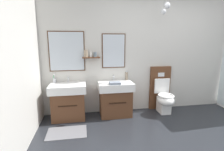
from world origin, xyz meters
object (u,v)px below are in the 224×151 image
at_px(vanity_sink_left, 68,100).
at_px(soap_dispenser, 127,76).
at_px(toothbrush_cup, 54,80).
at_px(toilet, 163,95).
at_px(vanity_sink_right, 115,98).
at_px(folded_hand_towel, 115,83).

bearing_deg(vanity_sink_left, soap_dispenser, 8.58).
distance_m(toothbrush_cup, soap_dispenser, 1.54).
xyz_separation_m(toilet, toothbrush_cup, (-2.34, 0.16, 0.40)).
bearing_deg(vanity_sink_right, soap_dispenser, 33.36).
bearing_deg(vanity_sink_right, toilet, 1.04).
xyz_separation_m(vanity_sink_left, folded_hand_towel, (0.93, -0.16, 0.36)).
xyz_separation_m(vanity_sink_left, toothbrush_cup, (-0.28, 0.18, 0.40)).
height_order(toilet, soap_dispenser, toilet).
height_order(toilet, toothbrush_cup, toilet).
bearing_deg(toilet, folded_hand_towel, -170.97).
height_order(vanity_sink_left, soap_dispenser, soap_dispenser).
bearing_deg(soap_dispenser, vanity_sink_right, -146.64).
relative_size(vanity_sink_left, toilet, 0.72).
bearing_deg(toothbrush_cup, vanity_sink_left, -32.84).
distance_m(vanity_sink_right, toothbrush_cup, 1.33).
bearing_deg(folded_hand_towel, toothbrush_cup, 164.35).
bearing_deg(toothbrush_cup, folded_hand_towel, -15.65).
distance_m(vanity_sink_right, toilet, 1.09).
bearing_deg(soap_dispenser, toilet, -12.10).
relative_size(vanity_sink_right, soap_dispenser, 3.55).
bearing_deg(folded_hand_towel, soap_dispenser, 46.73).
bearing_deg(toilet, toothbrush_cup, 176.07).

